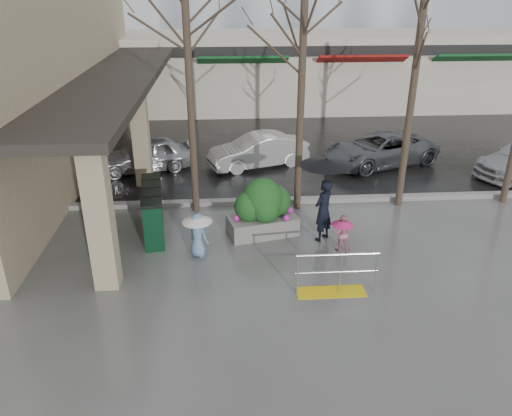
{
  "coord_description": "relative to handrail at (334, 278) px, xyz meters",
  "views": [
    {
      "loc": [
        -1.1,
        -10.78,
        6.57
      ],
      "look_at": [
        -0.3,
        0.79,
        1.3
      ],
      "focal_mm": 35.0,
      "sensor_mm": 36.0,
      "label": 1
    }
  ],
  "objects": [
    {
      "name": "ground",
      "position": [
        -1.36,
        1.2,
        -0.38
      ],
      "size": [
        120.0,
        120.0,
        0.0
      ],
      "primitive_type": "plane",
      "color": "#51514F",
      "rests_on": "ground"
    },
    {
      "name": "child_pink",
      "position": [
        0.61,
        1.97,
        0.22
      ],
      "size": [
        0.6,
        0.6,
        1.03
      ],
      "rotation": [
        0.0,
        0.0,
        2.97
      ],
      "color": "pink",
      "rests_on": "ground"
    },
    {
      "name": "pillar_front",
      "position": [
        -5.26,
        0.7,
        1.37
      ],
      "size": [
        0.55,
        0.55,
        3.5
      ],
      "primitive_type": "cube",
      "color": "tan",
      "rests_on": "ground"
    },
    {
      "name": "curb",
      "position": [
        -1.36,
        5.2,
        -0.3
      ],
      "size": [
        120.0,
        0.3,
        0.15
      ],
      "primitive_type": "cube",
      "color": "gray",
      "rests_on": "ground"
    },
    {
      "name": "street_asphalt",
      "position": [
        -1.36,
        23.2,
        -0.37
      ],
      "size": [
        120.0,
        36.0,
        0.01
      ],
      "primitive_type": "cube",
      "color": "black",
      "rests_on": "ground"
    },
    {
      "name": "storefront_row",
      "position": [
        0.64,
        19.17,
        1.64
      ],
      "size": [
        34.0,
        6.74,
        4.0
      ],
      "color": "beige",
      "rests_on": "ground"
    },
    {
      "name": "handrail",
      "position": [
        0.0,
        0.0,
        0.0
      ],
      "size": [
        1.9,
        0.5,
        1.03
      ],
      "color": "yellow",
      "rests_on": "ground"
    },
    {
      "name": "car_b",
      "position": [
        -1.12,
        8.78,
        0.25
      ],
      "size": [
        4.05,
        2.47,
        1.26
      ],
      "primitive_type": "imported",
      "rotation": [
        0.0,
        0.0,
        -1.25
      ],
      "color": "white",
      "rests_on": "ground"
    },
    {
      "name": "canopy_slab",
      "position": [
        -6.16,
        9.2,
        3.25
      ],
      "size": [
        2.8,
        18.0,
        0.25
      ],
      "primitive_type": "cube",
      "color": "#2D2823",
      "rests_on": "pillar_front"
    },
    {
      "name": "tree_midwest",
      "position": [
        -0.16,
        4.8,
        4.86
      ],
      "size": [
        3.2,
        3.2,
        7.0
      ],
      "color": "#382B21",
      "rests_on": "ground"
    },
    {
      "name": "tree_west",
      "position": [
        -3.36,
        4.8,
        4.71
      ],
      "size": [
        3.2,
        3.2,
        6.8
      ],
      "color": "#382B21",
      "rests_on": "ground"
    },
    {
      "name": "car_a",
      "position": [
        -5.43,
        8.61,
        0.25
      ],
      "size": [
        3.96,
        2.41,
        1.26
      ],
      "primitive_type": "imported",
      "rotation": [
        0.0,
        0.0,
        -1.3
      ],
      "color": "#ACACB1",
      "rests_on": "ground"
    },
    {
      "name": "child_blue",
      "position": [
        -3.18,
        1.94,
        0.36
      ],
      "size": [
        0.79,
        0.79,
        1.2
      ],
      "rotation": [
        0.0,
        0.0,
        2.46
      ],
      "color": "#6B95BE",
      "rests_on": "ground"
    },
    {
      "name": "woman",
      "position": [
        0.22,
        2.62,
        1.11
      ],
      "size": [
        1.43,
        1.43,
        2.41
      ],
      "rotation": [
        0.0,
        0.0,
        3.9
      ],
      "color": "black",
      "rests_on": "ground"
    },
    {
      "name": "planter",
      "position": [
        -1.4,
        3.08,
        0.42
      ],
      "size": [
        2.09,
        1.38,
        1.67
      ],
      "rotation": [
        0.0,
        0.0,
        0.24
      ],
      "color": "slate",
      "rests_on": "ground"
    },
    {
      "name": "pillar_back",
      "position": [
        -5.26,
        7.2,
        1.37
      ],
      "size": [
        0.55,
        0.55,
        3.5
      ],
      "primitive_type": "cube",
      "color": "tan",
      "rests_on": "ground"
    },
    {
      "name": "news_boxes",
      "position": [
        -4.49,
        3.38,
        0.31
      ],
      "size": [
        0.86,
        2.5,
        1.37
      ],
      "rotation": [
        0.0,
        0.0,
        0.13
      ],
      "color": "#0C351E",
      "rests_on": "ground"
    },
    {
      "name": "tree_mideast",
      "position": [
        3.14,
        4.8,
        4.48
      ],
      "size": [
        3.2,
        3.2,
        6.5
      ],
      "color": "#382B21",
      "rests_on": "ground"
    },
    {
      "name": "car_c",
      "position": [
        3.65,
        8.67,
        0.25
      ],
      "size": [
        4.98,
        3.53,
        1.26
      ],
      "primitive_type": "imported",
      "rotation": [
        0.0,
        0.0,
        -1.22
      ],
      "color": "slate",
      "rests_on": "ground"
    }
  ]
}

